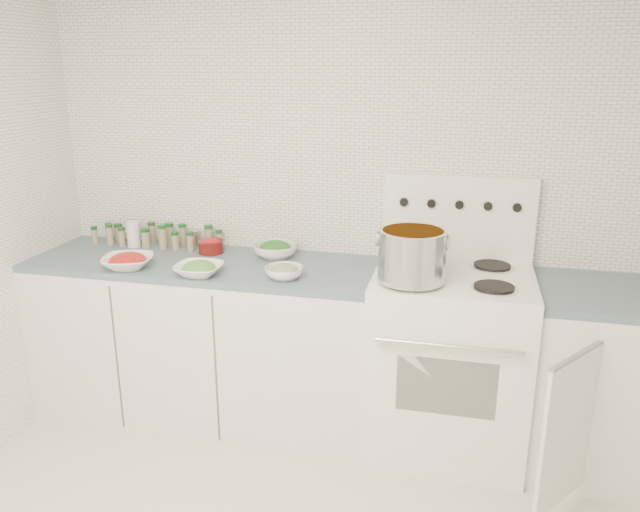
{
  "coord_description": "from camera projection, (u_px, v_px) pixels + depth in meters",
  "views": [
    {
      "loc": [
        0.5,
        -1.73,
        1.9
      ],
      "look_at": [
        -0.18,
        1.14,
        0.99
      ],
      "focal_mm": 35.0,
      "sensor_mm": 36.0,
      "label": 1
    }
  ],
  "objects": [
    {
      "name": "spice_cluster",
      "position": [
        155.0,
        235.0,
        3.57
      ],
      "size": [
        0.77,
        0.15,
        0.14
      ],
      "color": "gray",
      "rests_on": "counter_left"
    },
    {
      "name": "counter_left",
      "position": [
        208.0,
        339.0,
        3.44
      ],
      "size": [
        1.85,
        0.62,
        0.9
      ],
      "color": "white",
      "rests_on": "ground"
    },
    {
      "name": "stove",
      "position": [
        449.0,
        356.0,
        3.13
      ],
      "size": [
        0.76,
        0.7,
        1.36
      ],
      "color": "white",
      "rests_on": "ground"
    },
    {
      "name": "bowl_snowpea",
      "position": [
        199.0,
        269.0,
        3.07
      ],
      "size": [
        0.24,
        0.24,
        0.08
      ],
      "color": "white",
      "rests_on": "counter_left"
    },
    {
      "name": "bowl_broccoli",
      "position": [
        275.0,
        249.0,
        3.36
      ],
      "size": [
        0.28,
        0.28,
        0.09
      ],
      "color": "white",
      "rests_on": "counter_left"
    },
    {
      "name": "tin_can",
      "position": [
        194.0,
        238.0,
        3.57
      ],
      "size": [
        0.08,
        0.08,
        0.09
      ],
      "primitive_type": "cylinder",
      "rotation": [
        0.0,
        0.0,
        -0.13
      ],
      "color": "#AFAA94",
      "rests_on": "counter_left"
    },
    {
      "name": "stock_pot",
      "position": [
        412.0,
        253.0,
        2.84
      ],
      "size": [
        0.33,
        0.31,
        0.24
      ],
      "rotation": [
        0.0,
        0.0,
        0.33
      ],
      "color": "silver",
      "rests_on": "stove"
    },
    {
      "name": "bowl_zucchini",
      "position": [
        284.0,
        271.0,
        3.03
      ],
      "size": [
        0.19,
        0.19,
        0.08
      ],
      "color": "white",
      "rests_on": "counter_left"
    },
    {
      "name": "bowl_pepper",
      "position": [
        211.0,
        246.0,
        3.44
      ],
      "size": [
        0.14,
        0.14,
        0.08
      ],
      "color": "#520F0E",
      "rests_on": "counter_left"
    },
    {
      "name": "counter_right",
      "position": [
        624.0,
        383.0,
        2.96
      ],
      "size": [
        0.89,
        0.95,
        0.9
      ],
      "color": "white",
      "rests_on": "ground"
    },
    {
      "name": "room_walls",
      "position": [
        289.0,
        186.0,
        1.82
      ],
      "size": [
        3.54,
        3.04,
        2.52
      ],
      "color": "white",
      "rests_on": "ground"
    },
    {
      "name": "bowl_tomato",
      "position": [
        128.0,
        261.0,
        3.18
      ],
      "size": [
        0.31,
        0.31,
        0.08
      ],
      "color": "white",
      "rests_on": "counter_left"
    },
    {
      "name": "salt_canister",
      "position": [
        133.0,
        234.0,
        3.55
      ],
      "size": [
        0.07,
        0.07,
        0.15
      ],
      "primitive_type": "cylinder",
      "rotation": [
        0.0,
        0.0,
        -0.01
      ],
      "color": "white",
      "rests_on": "counter_left"
    }
  ]
}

